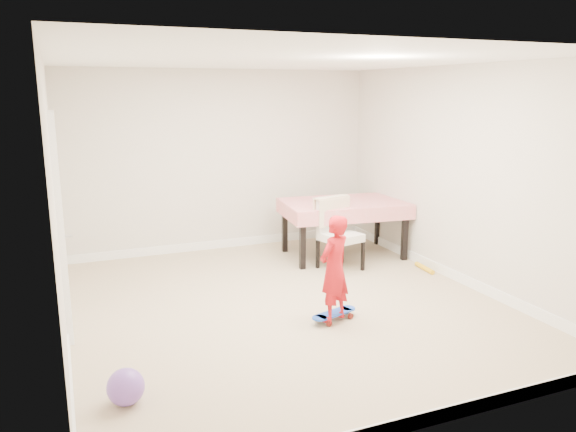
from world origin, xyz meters
name	(u,v)px	position (x,y,z in m)	size (l,w,h in m)	color
ground	(287,305)	(0.00, 0.00, 0.00)	(5.00, 5.00, 0.00)	tan
ceiling	(286,62)	(0.00, 0.00, 2.58)	(4.50, 5.00, 0.04)	white
wall_back	(222,161)	(0.00, 2.48, 1.30)	(4.50, 0.04, 2.60)	beige
wall_front	(431,248)	(0.00, -2.48, 1.30)	(4.50, 0.04, 2.60)	beige
wall_left	(57,204)	(-2.23, 0.00, 1.30)	(0.04, 5.00, 2.60)	beige
wall_right	(459,176)	(2.23, 0.00, 1.30)	(0.04, 5.00, 2.60)	beige
door	(60,226)	(-2.22, 0.30, 1.02)	(0.10, 0.94, 2.11)	white
baseboard_back	(224,244)	(0.00, 2.49, 0.06)	(4.50, 0.02, 0.12)	white
baseboard_front	(422,420)	(0.00, -2.49, 0.06)	(4.50, 0.02, 0.12)	white
baseboard_left	(68,332)	(-2.24, 0.00, 0.06)	(0.02, 5.00, 0.12)	white
baseboard_right	(453,275)	(2.24, 0.00, 0.06)	(0.02, 5.00, 0.12)	white
dining_table	(343,229)	(1.46, 1.45, 0.39)	(1.67, 1.05, 0.79)	red
dining_chair	(341,234)	(1.13, 0.90, 0.47)	(0.52, 0.60, 0.94)	white
skateboard	(334,316)	(0.29, -0.57, 0.04)	(0.55, 0.20, 0.08)	blue
child	(334,272)	(0.25, -0.63, 0.54)	(0.39, 0.26, 1.08)	red
balloon	(126,387)	(-1.87, -1.39, 0.14)	(0.28, 0.28, 0.28)	#774BB5
foam_toy	(424,268)	(2.13, 0.44, 0.03)	(0.06, 0.06, 0.40)	yellow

